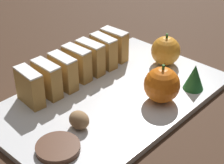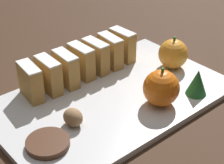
{
  "view_description": "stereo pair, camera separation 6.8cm",
  "coord_description": "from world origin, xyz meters",
  "px_view_note": "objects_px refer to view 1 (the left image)",
  "views": [
    {
      "loc": [
        0.39,
        -0.43,
        0.41
      ],
      "look_at": [
        0.0,
        0.0,
        0.04
      ],
      "focal_mm": 60.0,
      "sensor_mm": 36.0,
      "label": 1
    },
    {
      "loc": [
        0.44,
        -0.38,
        0.41
      ],
      "look_at": [
        0.0,
        0.0,
        0.04
      ],
      "focal_mm": 60.0,
      "sensor_mm": 36.0,
      "label": 2
    }
  ],
  "objects_px": {
    "orange_near": "(166,51)",
    "walnut": "(79,120)",
    "orange_far": "(162,85)",
    "chocolate_cookie": "(58,148)"
  },
  "relations": [
    {
      "from": "orange_far",
      "to": "orange_near",
      "type": "bearing_deg",
      "value": 122.83
    },
    {
      "from": "orange_far",
      "to": "walnut",
      "type": "xyz_separation_m",
      "value": [
        -0.05,
        -0.16,
        -0.02
      ]
    },
    {
      "from": "orange_near",
      "to": "walnut",
      "type": "height_order",
      "value": "orange_near"
    },
    {
      "from": "orange_near",
      "to": "orange_far",
      "type": "distance_m",
      "value": 0.14
    },
    {
      "from": "chocolate_cookie",
      "to": "orange_near",
      "type": "bearing_deg",
      "value": 96.99
    },
    {
      "from": "orange_near",
      "to": "chocolate_cookie",
      "type": "distance_m",
      "value": 0.34
    },
    {
      "from": "orange_far",
      "to": "chocolate_cookie",
      "type": "relative_size",
      "value": 1.07
    },
    {
      "from": "orange_far",
      "to": "walnut",
      "type": "height_order",
      "value": "orange_far"
    },
    {
      "from": "chocolate_cookie",
      "to": "orange_far",
      "type": "bearing_deg",
      "value": 80.91
    },
    {
      "from": "orange_near",
      "to": "walnut",
      "type": "relative_size",
      "value": 1.89
    }
  ]
}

